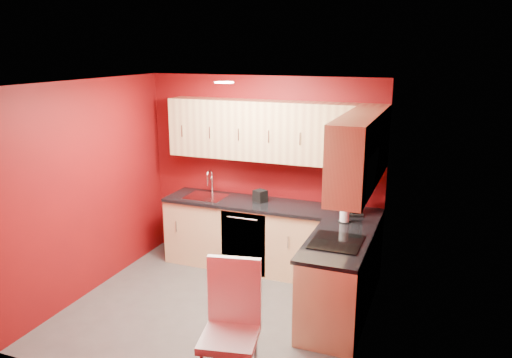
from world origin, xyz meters
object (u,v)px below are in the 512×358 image
Objects in this scene: sink at (206,194)px; napkin_holder at (260,196)px; microwave at (351,172)px; coffee_maker at (355,201)px; paper_towel at (345,212)px; dining_chair at (229,331)px.

sink reaches higher than napkin_holder.
microwave is 1.46× the size of sink.
sink is 0.76m from napkin_holder.
microwave is 4.90× the size of napkin_holder.
sink reaches higher than coffee_maker.
sink is 1.58× the size of coffee_maker.
coffee_maker is (1.99, -0.04, 0.13)m from sink.
microwave reaches higher than paper_towel.
paper_towel is at bearing 64.31° from dining_chair.
dining_chair is (-0.59, -2.36, -0.51)m from coffee_maker.
dining_chair is (-0.69, -1.40, -1.09)m from microwave.
paper_towel reaches higher than napkin_holder.
paper_towel is 0.22× the size of dining_chair.
microwave is at bearing -25.60° from sink.
coffee_maker is 0.32m from paper_towel.
napkin_holder is at bearing 162.11° from paper_towel.
coffee_maker reaches higher than dining_chair.
napkin_holder is 1.23m from paper_towel.
sink reaches higher than dining_chair.
napkin_holder is 0.62× the size of paper_towel.
microwave reaches higher than coffee_maker.
paper_towel is at bearing 104.21° from microwave.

